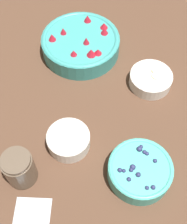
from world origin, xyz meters
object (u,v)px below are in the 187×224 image
(bowl_blueberries, at_px, (140,170))
(jar_chocolate, at_px, (20,169))
(bowl_strawberries, at_px, (81,43))
(bowl_cream, at_px, (68,139))
(bowl_bananas, at_px, (151,78))

(bowl_blueberries, relative_size, jar_chocolate, 1.57)
(bowl_strawberries, distance_m, bowl_blueberries, 0.47)
(bowl_blueberries, height_order, bowl_cream, bowl_blueberries)
(bowl_bananas, bearing_deg, bowl_strawberries, 51.33)
(bowl_strawberries, relative_size, jar_chocolate, 2.45)
(bowl_strawberries, height_order, bowl_bananas, bowl_strawberries)
(bowl_blueberries, height_order, jar_chocolate, jar_chocolate)
(bowl_bananas, height_order, bowl_cream, bowl_cream)
(bowl_bananas, bearing_deg, jar_chocolate, 123.79)
(bowl_strawberries, xyz_separation_m, bowl_bananas, (-0.16, -0.20, -0.01))
(bowl_bananas, xyz_separation_m, jar_chocolate, (-0.27, 0.40, 0.02))
(bowl_cream, bearing_deg, bowl_strawberries, -10.58)
(jar_chocolate, bearing_deg, bowl_bananas, -56.21)
(bowl_blueberries, height_order, bowl_bananas, bowl_blueberries)
(bowl_blueberries, relative_size, bowl_cream, 1.40)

